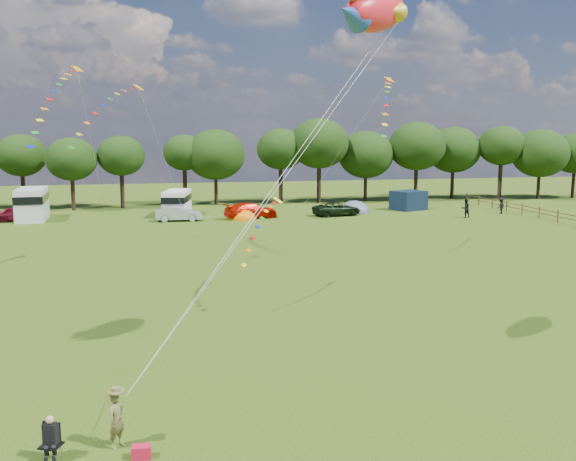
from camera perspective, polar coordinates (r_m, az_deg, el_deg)
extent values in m
plane|color=#1C310A|center=(23.38, 4.34, -12.69)|extent=(180.00, 180.00, 0.00)
cylinder|color=black|center=(78.61, -22.46, 3.24)|extent=(0.47, 0.47, 3.90)
ellipsoid|color=black|center=(78.37, -22.63, 6.18)|extent=(5.58, 5.58, 4.74)
cylinder|color=black|center=(74.82, -18.57, 3.07)|extent=(0.44, 0.44, 3.56)
ellipsoid|color=black|center=(74.57, -18.71, 6.03)|extent=(5.56, 5.56, 4.73)
cylinder|color=black|center=(75.38, -14.51, 3.44)|extent=(0.47, 0.47, 3.95)
ellipsoid|color=black|center=(75.14, -14.63, 6.46)|extent=(5.33, 5.33, 4.53)
cylinder|color=black|center=(77.24, -9.14, 3.86)|extent=(0.50, 0.50, 4.33)
ellipsoid|color=black|center=(77.01, -9.21, 6.85)|extent=(4.95, 4.95, 4.21)
cylinder|color=black|center=(77.11, -6.41, 3.53)|extent=(0.43, 0.43, 3.31)
ellipsoid|color=black|center=(76.85, -6.47, 6.72)|extent=(7.03, 7.03, 5.98)
cylinder|color=black|center=(78.53, -0.65, 4.06)|extent=(0.50, 0.50, 4.36)
ellipsoid|color=black|center=(78.30, -0.65, 7.26)|extent=(5.84, 5.84, 4.97)
cylinder|color=black|center=(78.74, 2.77, 4.13)|extent=(0.51, 0.51, 4.55)
ellipsoid|color=black|center=(78.51, 2.79, 7.74)|extent=(7.15, 7.15, 6.08)
cylinder|color=black|center=(81.32, 6.89, 3.75)|extent=(0.42, 0.42, 3.21)
ellipsoid|color=black|center=(81.07, 6.94, 6.71)|extent=(6.90, 6.90, 5.86)
cylinder|color=black|center=(83.04, 11.29, 4.08)|extent=(0.48, 0.48, 4.17)
ellipsoid|color=black|center=(82.81, 11.39, 7.37)|extent=(7.16, 7.16, 6.09)
cylinder|color=black|center=(87.35, 14.38, 4.03)|extent=(0.45, 0.45, 3.66)
ellipsoid|color=black|center=(87.12, 14.50, 6.96)|extent=(7.05, 7.05, 5.99)
cylinder|color=black|center=(87.73, 18.32, 4.20)|extent=(0.52, 0.52, 4.65)
ellipsoid|color=black|center=(87.53, 18.46, 7.18)|extent=(5.96, 5.96, 5.06)
cylinder|color=black|center=(89.20, 21.36, 3.64)|extent=(0.42, 0.42, 3.19)
ellipsoid|color=black|center=(88.97, 21.51, 6.40)|extent=(7.23, 7.23, 6.14)
cylinder|color=black|center=(92.61, 24.01, 3.76)|extent=(0.44, 0.44, 3.52)
ellipsoid|color=black|center=(92.40, 24.17, 6.28)|extent=(6.22, 6.22, 5.28)
cylinder|color=#472D19|center=(66.57, 22.86, 1.18)|extent=(0.12, 0.12, 1.20)
cylinder|color=#472D19|center=(65.32, 23.63, 1.31)|extent=(0.08, 3.00, 0.08)
cylinder|color=#472D19|center=(65.37, 23.61, 0.96)|extent=(0.08, 3.00, 0.08)
cylinder|color=#472D19|center=(69.02, 21.43, 1.50)|extent=(0.12, 0.12, 1.20)
cylinder|color=#472D19|center=(67.75, 22.15, 1.64)|extent=(0.08, 3.00, 0.08)
cylinder|color=#472D19|center=(67.79, 22.13, 1.30)|extent=(0.08, 3.00, 0.08)
cylinder|color=#472D19|center=(71.51, 20.10, 1.80)|extent=(0.12, 0.12, 1.20)
cylinder|color=#472D19|center=(70.22, 20.77, 1.94)|extent=(0.08, 3.00, 0.08)
cylinder|color=#472D19|center=(70.26, 20.75, 1.62)|extent=(0.08, 3.00, 0.08)
cylinder|color=#472D19|center=(74.03, 18.86, 2.09)|extent=(0.12, 0.12, 1.20)
cylinder|color=#472D19|center=(72.73, 19.48, 2.22)|extent=(0.08, 3.00, 0.08)
cylinder|color=#472D19|center=(72.77, 19.46, 1.91)|extent=(0.08, 3.00, 0.08)
cylinder|color=#472D19|center=(76.60, 17.70, 2.35)|extent=(0.12, 0.12, 1.20)
cylinder|color=#472D19|center=(75.27, 18.28, 2.48)|extent=(0.08, 3.00, 0.08)
cylinder|color=#472D19|center=(75.32, 18.26, 2.18)|extent=(0.08, 3.00, 0.08)
cylinder|color=#472D19|center=(79.19, 16.61, 2.59)|extent=(0.12, 0.12, 1.20)
cylinder|color=#472D19|center=(77.85, 17.16, 2.73)|extent=(0.08, 3.00, 0.08)
cylinder|color=#472D19|center=(77.89, 17.14, 2.43)|extent=(0.08, 3.00, 0.08)
cylinder|color=#472D19|center=(81.81, 15.60, 2.82)|extent=(0.12, 0.12, 1.20)
cylinder|color=#472D19|center=(80.46, 16.11, 2.95)|extent=(0.08, 3.00, 0.08)
cylinder|color=#472D19|center=(80.50, 16.09, 2.67)|extent=(0.08, 3.00, 0.08)
imported|color=maroon|center=(67.62, -22.92, 1.37)|extent=(4.33, 1.98, 1.40)
imported|color=#999EA2|center=(63.17, -9.70, 1.49)|extent=(4.20, 1.65, 1.47)
imported|color=#B21000|center=(64.37, -3.31, 1.78)|extent=(5.67, 3.48, 1.58)
imported|color=black|center=(66.56, 4.37, 1.92)|extent=(5.46, 3.18, 1.40)
cube|color=silver|center=(68.12, -21.80, 2.19)|extent=(2.90, 6.28, 3.08)
cube|color=black|center=(68.06, -21.83, 2.72)|extent=(2.96, 6.41, 0.73)
cylinder|color=black|center=(66.33, -21.93, 1.06)|extent=(0.88, 0.36, 0.87)
cylinder|color=black|center=(70.16, -21.57, 1.47)|extent=(0.88, 0.36, 0.87)
cube|color=white|center=(66.94, -9.84, 2.40)|extent=(3.31, 5.65, 2.65)
cube|color=black|center=(66.88, -9.85, 2.86)|extent=(3.37, 5.76, 0.63)
cylinder|color=black|center=(65.41, -10.05, 1.41)|extent=(0.79, 0.42, 0.75)
cylinder|color=black|center=(68.68, -9.60, 1.76)|extent=(0.79, 0.42, 0.75)
ellipsoid|color=#E76900|center=(64.11, -4.13, 1.05)|extent=(2.94, 3.38, 2.41)
cylinder|color=#E76900|center=(64.11, -4.13, 1.07)|extent=(3.08, 3.08, 0.08)
ellipsoid|color=#4C5467|center=(69.95, 5.94, 1.67)|extent=(3.12, 3.59, 2.44)
cylinder|color=#4C5467|center=(69.95, 5.94, 1.68)|extent=(3.28, 3.28, 0.08)
cube|color=black|center=(72.74, 10.66, 2.66)|extent=(4.19, 3.85, 2.11)
imported|color=brown|center=(18.74, -14.97, -15.95)|extent=(0.65, 0.69, 1.58)
cylinder|color=#99999E|center=(18.60, -21.04, -18.38)|extent=(0.02, 0.02, 0.45)
cylinder|color=#99999E|center=(18.54, -19.67, -18.39)|extent=(0.02, 0.02, 0.45)
cylinder|color=#99999E|center=(18.98, -20.85, -17.80)|extent=(0.02, 0.02, 0.45)
cylinder|color=#99999E|center=(18.92, -19.51, -17.81)|extent=(0.02, 0.02, 0.45)
cube|color=black|center=(18.66, -20.31, -17.48)|extent=(0.66, 0.65, 0.05)
cube|color=black|center=(18.75, -20.25, -16.40)|extent=(0.48, 0.25, 0.53)
cube|color=black|center=(18.57, -20.34, -16.57)|extent=(0.43, 0.36, 0.56)
sphere|color=tan|center=(18.39, -20.42, -15.50)|extent=(0.21, 0.21, 0.21)
cube|color=#B90F2F|center=(18.30, -12.91, -18.63)|extent=(0.51, 0.36, 0.35)
ellipsoid|color=red|center=(23.55, 7.78, 18.79)|extent=(3.70, 3.46, 2.13)
ellipsoid|color=#F6A31D|center=(23.52, 7.77, 18.39)|extent=(2.31, 2.15, 1.17)
cone|color=#224AAB|center=(22.12, 5.62, 18.62)|extent=(1.60, 1.56, 1.12)
sphere|color=white|center=(24.87, 8.47, 18.70)|extent=(0.36, 0.36, 0.36)
sphere|color=black|center=(24.98, 8.46, 18.66)|extent=(0.18, 0.18, 0.18)
cube|color=#F4AD00|center=(50.28, -18.24, 13.50)|extent=(0.85, 0.88, 0.42)
cube|color=red|center=(49.80, -18.61, 13.27)|extent=(0.55, 0.66, 0.12)
cube|color=orange|center=(49.31, -18.97, 12.99)|extent=(0.54, 0.65, 0.13)
cube|color=yellow|center=(48.82, -19.34, 12.62)|extent=(0.54, 0.65, 0.14)
cube|color=#198C1E|center=(48.33, -19.71, 12.14)|extent=(0.54, 0.65, 0.15)
cube|color=#0C1EB2|center=(47.84, -20.08, 11.55)|extent=(0.53, 0.65, 0.16)
cube|color=red|center=(47.36, -20.45, 10.86)|extent=(0.53, 0.64, 0.17)
cube|color=orange|center=(46.88, -20.82, 10.05)|extent=(0.52, 0.64, 0.18)
cube|color=yellow|center=(46.41, -21.19, 9.13)|extent=(0.52, 0.64, 0.19)
cube|color=#198C1E|center=(45.95, -21.56, 8.09)|extent=(0.51, 0.63, 0.20)
cube|color=#0C1EB2|center=(45.51, -21.93, 6.93)|extent=(0.50, 0.63, 0.21)
cube|color=#F5A700|center=(41.00, -13.15, 12.28)|extent=(0.66, 0.71, 0.35)
cube|color=red|center=(40.55, -13.74, 12.15)|extent=(0.38, 0.57, 0.10)
cube|color=orange|center=(40.10, -14.33, 11.96)|extent=(0.37, 0.57, 0.11)
cube|color=yellow|center=(39.65, -14.94, 11.65)|extent=(0.37, 0.57, 0.12)
cube|color=#198C1E|center=(39.20, -15.55, 11.21)|extent=(0.37, 0.56, 0.13)
cube|color=#0C1EB2|center=(38.76, -16.17, 10.64)|extent=(0.36, 0.56, 0.14)
cube|color=red|center=(38.32, -16.79, 9.94)|extent=(0.36, 0.56, 0.14)
cube|color=orange|center=(37.89, -17.43, 9.10)|extent=(0.35, 0.56, 0.15)
cube|color=yellow|center=(37.47, -18.06, 8.12)|extent=(0.35, 0.56, 0.16)
cube|color=#198C1E|center=(37.08, -18.70, 6.99)|extent=(0.34, 0.56, 0.17)
cube|color=yellow|center=(34.28, -0.90, 2.70)|extent=(0.63, 0.66, 0.32)
cube|color=red|center=(33.69, -1.24, 2.47)|extent=(0.38, 0.51, 0.09)
cube|color=orange|center=(33.12, -1.59, 2.17)|extent=(0.38, 0.51, 0.10)
cube|color=yellow|center=(32.56, -1.95, 1.71)|extent=(0.37, 0.51, 0.11)
cube|color=#198C1E|center=(32.01, -2.33, 1.10)|extent=(0.37, 0.51, 0.12)
cube|color=#0C1EB2|center=(31.48, -2.72, 0.32)|extent=(0.37, 0.51, 0.12)
cube|color=red|center=(30.97, -3.12, -0.63)|extent=(0.36, 0.51, 0.13)
cube|color=orange|center=(30.48, -3.53, -1.76)|extent=(0.36, 0.50, 0.14)
cube|color=yellow|center=(30.02, -3.95, -3.07)|extent=(0.35, 0.50, 0.15)
imported|color=black|center=(67.37, 15.51, 1.91)|extent=(0.96, 0.65, 1.85)
imported|color=black|center=(71.65, 18.40, 2.12)|extent=(1.23, 1.01, 1.73)
cube|color=orange|center=(47.85, 9.00, 13.12)|extent=(0.84, 0.82, 0.40)
cube|color=red|center=(47.29, 8.96, 12.98)|extent=(0.62, 0.54, 0.11)
cube|color=orange|center=(46.74, 8.92, 12.78)|extent=(0.61, 0.53, 0.12)
cube|color=yellow|center=(46.17, 8.87, 12.48)|extent=(0.61, 0.53, 0.13)
cube|color=#198C1E|center=(45.61, 8.82, 12.08)|extent=(0.61, 0.53, 0.14)
cube|color=#0C1EB2|center=(45.04, 8.77, 11.56)|extent=(0.61, 0.52, 0.15)
cube|color=red|center=(44.48, 8.71, 10.92)|extent=(0.60, 0.52, 0.16)
cube|color=orange|center=(43.91, 8.65, 10.17)|extent=(0.60, 0.51, 0.17)
cube|color=yellow|center=(43.36, 8.58, 9.29)|extent=(0.60, 0.51, 0.18)
cube|color=#198C1E|center=(42.81, 8.52, 8.28)|extent=(0.59, 0.50, 0.19)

